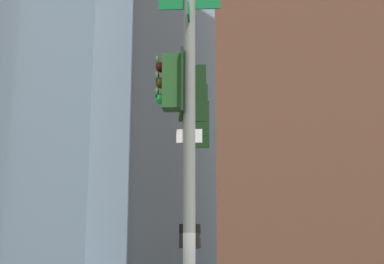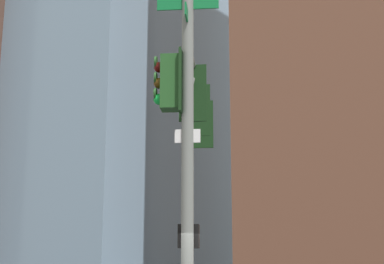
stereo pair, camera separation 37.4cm
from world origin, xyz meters
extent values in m
cylinder|color=slate|center=(-0.28, -0.03, 3.47)|extent=(0.21, 0.21, 6.93)
cylinder|color=slate|center=(0.94, -1.96, 5.85)|extent=(2.53, 3.93, 0.12)
cylinder|color=slate|center=(0.16, -0.73, 5.40)|extent=(0.62, 0.92, 0.75)
cube|color=#0F6B33|center=(-0.28, -0.03, 6.68)|extent=(0.98, 0.63, 0.24)
cube|color=#0F6B33|center=(-0.28, -0.03, 6.38)|extent=(0.50, 0.77, 0.24)
cube|color=white|center=(-0.28, -0.03, 4.17)|extent=(0.40, 0.27, 0.24)
cube|color=#1E4C1E|center=(0.40, -1.11, 5.29)|extent=(0.47, 0.47, 1.00)
cube|color=black|center=(0.30, -0.95, 5.29)|extent=(0.48, 0.32, 1.16)
sphere|color=red|center=(0.51, -1.28, 5.59)|extent=(0.20, 0.20, 0.20)
cylinder|color=#1E4C1E|center=(0.54, -1.33, 5.68)|extent=(0.22, 0.16, 0.23)
sphere|color=#4C330A|center=(0.51, -1.28, 5.29)|extent=(0.20, 0.20, 0.20)
cylinder|color=#1E4C1E|center=(0.54, -1.33, 5.38)|extent=(0.22, 0.16, 0.23)
sphere|color=#0A3819|center=(0.51, -1.28, 4.99)|extent=(0.20, 0.20, 0.20)
cylinder|color=#1E4C1E|center=(0.54, -1.33, 5.08)|extent=(0.22, 0.16, 0.23)
cube|color=#1E4C1E|center=(1.07, -2.18, 5.29)|extent=(0.47, 0.47, 1.00)
cube|color=black|center=(0.97, -2.02, 5.29)|extent=(0.48, 0.32, 1.16)
sphere|color=red|center=(1.18, -2.35, 5.59)|extent=(0.20, 0.20, 0.20)
cylinder|color=#1E4C1E|center=(1.22, -2.41, 5.68)|extent=(0.22, 0.16, 0.23)
sphere|color=#4C330A|center=(1.18, -2.35, 5.29)|extent=(0.20, 0.20, 0.20)
cylinder|color=#1E4C1E|center=(1.22, -2.41, 5.38)|extent=(0.22, 0.16, 0.23)
sphere|color=#0A3819|center=(1.18, -2.35, 4.99)|extent=(0.20, 0.20, 0.20)
cylinder|color=#1E4C1E|center=(1.22, -2.41, 5.08)|extent=(0.22, 0.16, 0.23)
cube|color=#1E4C1E|center=(1.75, -3.25, 5.29)|extent=(0.47, 0.47, 1.00)
cube|color=black|center=(1.65, -3.09, 5.29)|extent=(0.48, 0.32, 1.16)
sphere|color=red|center=(1.86, -3.42, 5.59)|extent=(0.20, 0.20, 0.20)
cylinder|color=#1E4C1E|center=(1.89, -3.48, 5.68)|extent=(0.22, 0.16, 0.23)
sphere|color=#4C330A|center=(1.86, -3.42, 5.29)|extent=(0.20, 0.20, 0.20)
cylinder|color=#1E4C1E|center=(1.89, -3.48, 5.38)|extent=(0.22, 0.16, 0.23)
sphere|color=#0A3819|center=(1.86, -3.42, 4.99)|extent=(0.20, 0.20, 0.20)
cylinder|color=#1E4C1E|center=(1.89, -3.48, 5.08)|extent=(0.22, 0.16, 0.23)
cube|color=#1E4C1E|center=(-0.02, 0.13, 5.15)|extent=(0.47, 0.47, 1.00)
cube|color=black|center=(-0.18, 0.03, 5.15)|extent=(0.32, 0.48, 1.16)
sphere|color=#470A07|center=(0.15, 0.24, 5.45)|extent=(0.20, 0.20, 0.20)
cylinder|color=#1E4C1E|center=(0.21, 0.27, 5.54)|extent=(0.16, 0.22, 0.23)
sphere|color=#4C330A|center=(0.15, 0.24, 5.15)|extent=(0.20, 0.20, 0.20)
cylinder|color=#1E4C1E|center=(0.21, 0.27, 5.24)|extent=(0.16, 0.22, 0.23)
sphere|color=green|center=(0.15, 0.24, 4.85)|extent=(0.20, 0.20, 0.20)
cylinder|color=#1E4C1E|center=(0.21, 0.27, 4.94)|extent=(0.16, 0.22, 0.23)
cube|color=black|center=(-0.14, -0.25, 2.46)|extent=(0.44, 0.41, 0.40)
cube|color=#EA5914|center=(-0.07, -0.36, 2.46)|extent=(0.22, 0.15, 0.28)
cube|color=#7A99B2|center=(43.30, -38.83, 29.51)|extent=(26.11, 22.13, 59.01)
camera|label=1|loc=(-6.04, 8.06, 1.88)|focal=54.78mm
camera|label=2|loc=(-6.34, 7.84, 1.88)|focal=54.78mm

